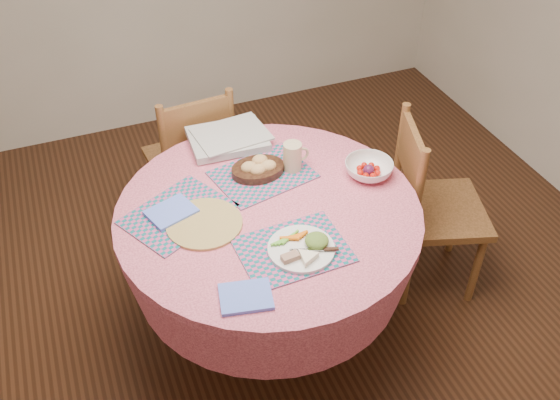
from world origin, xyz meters
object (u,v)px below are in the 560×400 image
Objects in this scene: dining_table at (269,243)px; latte_mug at (293,156)px; dinner_plate at (304,248)px; chair_back at (193,158)px; chair_right at (430,204)px; bread_bowl at (258,168)px; wicker_trivet at (204,224)px; fruit_bowl at (369,169)px.

latte_mug is at bearing 47.15° from dining_table.
chair_back is at bearing 97.49° from dinner_plate.
chair_back is (-0.94, 0.78, -0.01)m from chair_right.
bread_bowl is at bearing 171.77° from latte_mug.
dinner_plate is (0.03, -0.28, 0.22)m from dining_table.
dinner_plate reaches higher than wicker_trivet.
fruit_bowl is at bearing -22.14° from bread_bowl.
dinner_plate is at bearing 129.35° from chair_right.
dinner_plate is (0.14, -1.10, 0.30)m from chair_back.
fruit_bowl reaches higher than dinner_plate.
dinner_plate is 0.55m from fruit_bowl.
chair_back is 3.01× the size of wicker_trivet.
chair_back is 1.02m from fruit_bowl.
latte_mug is at bearing 111.80° from chair_back.
dining_table is 0.33m from wicker_trivet.
wicker_trivet is (-1.10, -0.03, 0.27)m from chair_right.
bread_bowl is at bearing 89.39° from dinner_plate.
wicker_trivet is 1.36× the size of fruit_bowl.
latte_mug is (0.15, -0.02, 0.03)m from bread_bowl.
chair_right is at bearing 21.69° from dinner_plate.
chair_back is at bearing 116.15° from latte_mug.
chair_right reaches higher than bread_bowl.
bread_bowl is (0.31, 0.23, 0.03)m from wicker_trivet.
dinner_plate reaches higher than dining_table.
dining_table is 4.13× the size of wicker_trivet.
latte_mug reaches higher than dining_table.
latte_mug reaches higher than fruit_bowl.
dining_table is 0.83m from chair_right.
dining_table is at bearing 93.28° from chair_back.
dining_table is at bearing -132.85° from latte_mug.
bread_bowl is (0.04, 0.23, 0.23)m from dining_table.
bread_bowl is at bearing 94.04° from chair_right.
bread_bowl is at bearing 80.08° from dining_table.
chair_right is 0.87m from bread_bowl.
chair_back reaches higher than wicker_trivet.
latte_mug is at bearing -8.23° from bread_bowl.
chair_right reaches higher than latte_mug.
wicker_trivet is at bearing 136.97° from dinner_plate.
fruit_bowl is at bearing -28.63° from latte_mug.
dinner_plate is at bearing -107.94° from latte_mug.
chair_right is 1.13m from wicker_trivet.
chair_back reaches higher than dinner_plate.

